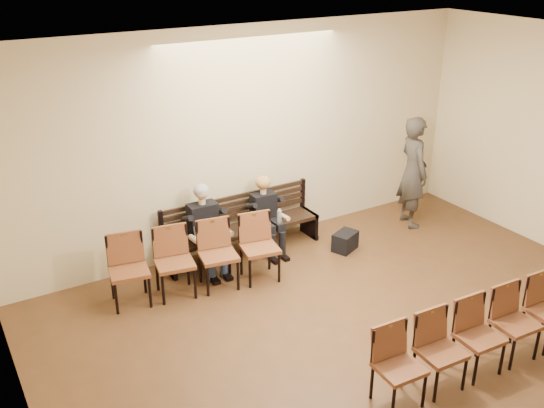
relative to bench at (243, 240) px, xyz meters
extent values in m
cube|color=beige|center=(0.36, 0.35, 1.52)|extent=(8.00, 0.02, 3.50)
cube|color=black|center=(0.00, 0.00, 0.00)|extent=(2.60, 0.90, 0.45)
cube|color=#BCBDC1|center=(-0.73, -0.29, 0.34)|extent=(0.34, 0.28, 0.24)
cylinder|color=silver|center=(0.45, -0.36, 0.34)|extent=(0.07, 0.07, 0.24)
cube|color=black|center=(1.46, -0.74, -0.07)|extent=(0.49, 0.42, 0.30)
imported|color=#35312B|center=(3.03, -0.52, 0.89)|extent=(0.72, 0.92, 2.23)
cube|color=brown|center=(-1.09, -0.65, 0.27)|extent=(2.45, 0.94, 0.98)
cube|color=brown|center=(0.93, -3.92, 0.22)|extent=(2.78, 0.64, 0.90)
camera|label=1|loc=(-4.01, -7.58, 4.36)|focal=40.00mm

